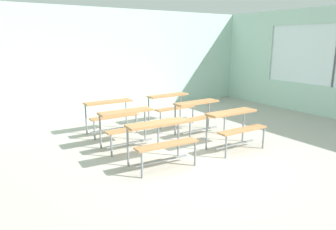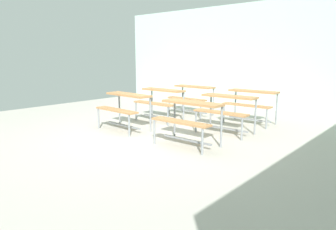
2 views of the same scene
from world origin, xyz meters
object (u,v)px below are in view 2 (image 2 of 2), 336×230
desk_bench_r1c1 (226,105)px  desk_bench_r1c0 (160,97)px  desk_bench_r2c1 (251,99)px  desk_bench_r0c0 (125,103)px  desk_bench_r2c0 (192,93)px  desk_bench_r0c1 (188,113)px

desk_bench_r1c1 → desk_bench_r1c0: bearing=177.9°
desk_bench_r1c0 → desk_bench_r1c1: bearing=-0.6°
desk_bench_r2c1 → desk_bench_r1c0: bearing=-148.5°
desk_bench_r0c0 → desk_bench_r2c0: 2.26m
desk_bench_r1c0 → desk_bench_r2c0: same height
desk_bench_r2c1 → desk_bench_r2c0: bearing=178.4°
desk_bench_r1c1 → desk_bench_r2c1: size_ratio=1.00×
desk_bench_r2c0 → desk_bench_r2c1: size_ratio=0.99×
desk_bench_r2c0 → desk_bench_r2c1: same height
desk_bench_r0c1 → desk_bench_r2c0: same height
desk_bench_r0c1 → desk_bench_r2c1: 2.31m
desk_bench_r2c0 → desk_bench_r0c0: bearing=-90.1°
desk_bench_r0c1 → desk_bench_r1c0: 2.09m
desk_bench_r0c1 → desk_bench_r1c1: size_ratio=0.99×
desk_bench_r0c0 → desk_bench_r1c1: same height
desk_bench_r1c0 → desk_bench_r1c1: size_ratio=0.99×
desk_bench_r2c0 → desk_bench_r1c1: bearing=-33.6°
desk_bench_r1c1 → desk_bench_r2c1: 1.15m
desk_bench_r0c1 → desk_bench_r2c0: bearing=125.1°
desk_bench_r2c0 → desk_bench_r2c1: bearing=0.7°
desk_bench_r0c0 → desk_bench_r2c0: same height
desk_bench_r0c1 → desk_bench_r2c1: (0.00, 2.31, 0.00)m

